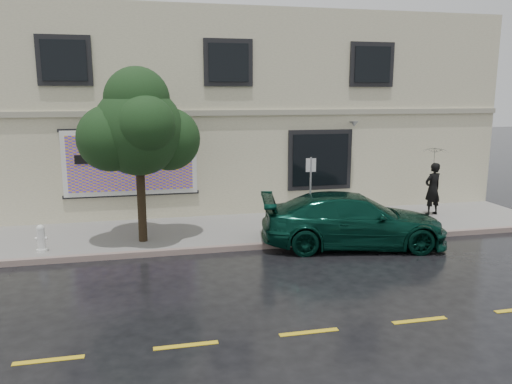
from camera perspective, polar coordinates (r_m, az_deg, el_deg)
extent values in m
plane|color=black|center=(12.46, 0.88, -8.62)|extent=(90.00, 90.00, 0.00)
cube|color=gray|center=(15.47, -1.93, -4.37)|extent=(20.00, 3.50, 0.15)
cube|color=gray|center=(13.82, -0.58, -6.27)|extent=(20.00, 0.18, 0.16)
cube|color=gold|center=(9.36, 6.07, -15.64)|extent=(19.00, 0.12, 0.01)
cube|color=beige|center=(20.59, -5.01, 9.14)|extent=(20.00, 8.00, 7.00)
cube|color=#9E9984|center=(16.59, -3.13, 9.03)|extent=(20.00, 0.12, 0.18)
cube|color=black|center=(17.55, 7.31, 3.66)|extent=(2.30, 0.10, 2.10)
cube|color=black|center=(17.49, 7.38, 3.64)|extent=(2.00, 0.05, 1.80)
cube|color=black|center=(16.48, -21.10, 13.87)|extent=(1.30, 0.05, 1.20)
cube|color=black|center=(16.55, -3.15, 14.57)|extent=(1.30, 0.05, 1.20)
cube|color=black|center=(18.07, 13.18, 14.01)|extent=(1.30, 0.05, 1.20)
cube|color=white|center=(16.47, -14.11, 3.28)|extent=(4.20, 0.06, 2.10)
cube|color=gold|center=(16.43, -14.11, 3.26)|extent=(3.90, 0.04, 1.80)
cube|color=black|center=(16.67, -13.94, -0.28)|extent=(4.30, 0.10, 0.10)
cube|color=black|center=(16.40, -14.28, 6.93)|extent=(4.30, 0.10, 0.10)
cube|color=black|center=(16.39, -14.14, 3.77)|extent=(3.40, 0.02, 0.28)
imported|color=#083226|center=(14.22, 11.05, -3.17)|extent=(5.44, 3.16, 1.49)
imported|color=black|center=(17.95, 19.54, 0.34)|extent=(0.73, 0.57, 1.79)
imported|color=black|center=(17.77, 19.79, 4.20)|extent=(1.13, 1.13, 0.65)
cylinder|color=#332717|center=(14.18, -12.94, -1.23)|extent=(0.24, 0.24, 2.18)
sphere|color=black|center=(13.90, -13.30, 6.86)|extent=(2.43, 2.43, 2.43)
cylinder|color=silver|center=(14.31, -23.24, -6.12)|extent=(0.28, 0.28, 0.07)
cylinder|color=silver|center=(14.23, -23.33, -5.00)|extent=(0.20, 0.20, 0.51)
sphere|color=silver|center=(14.16, -23.42, -3.86)|extent=(0.20, 0.20, 0.20)
cylinder|color=silver|center=(14.22, -23.33, -4.91)|extent=(0.30, 0.09, 0.09)
cylinder|color=#9799A0|center=(14.15, 6.22, -0.71)|extent=(0.05, 0.05, 2.34)
cube|color=silver|center=(13.98, 6.30, 3.07)|extent=(0.29, 0.03, 0.38)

